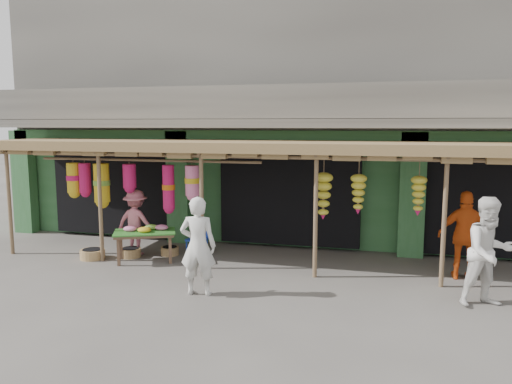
% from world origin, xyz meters
% --- Properties ---
extents(ground, '(80.00, 80.00, 0.00)m').
position_xyz_m(ground, '(0.00, 0.00, 0.00)').
color(ground, '#514C47').
rests_on(ground, ground).
extents(building, '(16.40, 6.80, 7.00)m').
position_xyz_m(building, '(-0.00, 4.87, 3.37)').
color(building, gray).
rests_on(building, ground).
extents(awning, '(14.00, 2.70, 2.79)m').
position_xyz_m(awning, '(-0.17, 0.80, 2.57)').
color(awning, brown).
rests_on(awning, ground).
extents(flower_table, '(1.60, 1.32, 0.83)m').
position_xyz_m(flower_table, '(-3.00, 0.04, 0.67)').
color(flower_table, brown).
rests_on(flower_table, ground).
extents(blue_chair, '(0.49, 0.50, 0.88)m').
position_xyz_m(blue_chair, '(-1.98, 0.82, 0.49)').
color(blue_chair, '#1935A2').
rests_on(blue_chair, ground).
extents(basket_left, '(0.67, 0.67, 0.21)m').
position_xyz_m(basket_left, '(-3.53, 0.27, 0.11)').
color(basket_left, olive).
rests_on(basket_left, ground).
extents(basket_mid, '(0.64, 0.64, 0.22)m').
position_xyz_m(basket_mid, '(-4.32, -0.11, 0.11)').
color(basket_mid, '#9C7046').
rests_on(basket_mid, ground).
extents(basket_right, '(0.47, 0.47, 0.20)m').
position_xyz_m(basket_right, '(-2.68, 0.68, 0.10)').
color(basket_right, olive).
rests_on(basket_right, ground).
extents(person_front, '(0.73, 0.52, 1.86)m').
position_xyz_m(person_front, '(-0.96, -1.82, 0.93)').
color(person_front, silver).
rests_on(person_front, ground).
extents(person_right, '(1.16, 1.05, 1.94)m').
position_xyz_m(person_right, '(4.16, -1.10, 0.97)').
color(person_right, silver).
rests_on(person_right, ground).
extents(person_vendor, '(1.08, 0.46, 1.84)m').
position_xyz_m(person_vendor, '(4.00, 0.45, 0.92)').
color(person_vendor, '#D34F13').
rests_on(person_vendor, ground).
extents(person_shopper, '(1.07, 0.65, 1.60)m').
position_xyz_m(person_shopper, '(-3.50, 0.54, 0.80)').
color(person_shopper, '#C8697B').
rests_on(person_shopper, ground).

